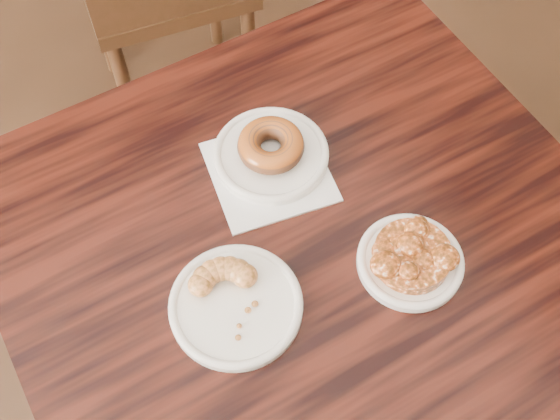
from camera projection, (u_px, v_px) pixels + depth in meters
cafe_table at (308, 348)px, 1.28m from camera, size 0.86×0.86×0.75m
napkin at (269, 172)px, 1.02m from camera, size 0.20×0.20×0.00m
plate_donut at (271, 155)px, 1.03m from camera, size 0.17×0.17×0.01m
plate_cruller at (236, 306)px, 0.91m from camera, size 0.18×0.18×0.01m
plate_fritter at (410, 262)px, 0.95m from camera, size 0.14×0.14×0.01m
glazed_donut at (271, 145)px, 1.01m from camera, size 0.10×0.10×0.03m
apple_fritter at (413, 254)px, 0.93m from camera, size 0.14×0.14×0.03m
cruller_fragment at (235, 299)px, 0.89m from camera, size 0.11×0.11×0.03m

